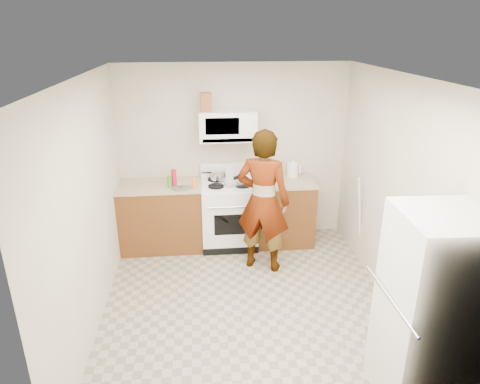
{
  "coord_description": "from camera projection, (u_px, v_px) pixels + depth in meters",
  "views": [
    {
      "loc": [
        -0.48,
        -4.01,
        2.93
      ],
      "look_at": [
        -0.04,
        0.55,
        1.15
      ],
      "focal_mm": 32.0,
      "sensor_mm": 36.0,
      "label": 1
    }
  ],
  "objects": [
    {
      "name": "floor",
      "position": [
        248.0,
        304.0,
        4.83
      ],
      "size": [
        3.6,
        3.6,
        0.0
      ],
      "primitive_type": "plane",
      "color": "gray",
      "rests_on": "ground"
    },
    {
      "name": "back_wall",
      "position": [
        234.0,
        154.0,
        6.04
      ],
      "size": [
        3.2,
        0.02,
        2.5
      ],
      "primitive_type": "cube",
      "color": "beige",
      "rests_on": "floor"
    },
    {
      "name": "right_wall",
      "position": [
        398.0,
        197.0,
        4.52
      ],
      "size": [
        0.02,
        3.6,
        2.5
      ],
      "primitive_type": "cube",
      "color": "beige",
      "rests_on": "floor"
    },
    {
      "name": "cabinet_left",
      "position": [
        162.0,
        217.0,
        5.96
      ],
      "size": [
        1.12,
        0.62,
        0.9
      ],
      "primitive_type": "cube",
      "color": "brown",
      "rests_on": "floor"
    },
    {
      "name": "counter_left",
      "position": [
        160.0,
        186.0,
        5.79
      ],
      "size": [
        1.14,
        0.64,
        0.03
      ],
      "primitive_type": "cube",
      "color": "tan",
      "rests_on": "cabinet_left"
    },
    {
      "name": "cabinet_right",
      "position": [
        283.0,
        212.0,
        6.11
      ],
      "size": [
        0.8,
        0.62,
        0.9
      ],
      "primitive_type": "cube",
      "color": "brown",
      "rests_on": "floor"
    },
    {
      "name": "counter_right",
      "position": [
        285.0,
        182.0,
        5.94
      ],
      "size": [
        0.82,
        0.64,
        0.03
      ],
      "primitive_type": "cube",
      "color": "tan",
      "rests_on": "cabinet_right"
    },
    {
      "name": "gas_range",
      "position": [
        229.0,
        212.0,
        6.02
      ],
      "size": [
        0.76,
        0.65,
        1.13
      ],
      "color": "white",
      "rests_on": "floor"
    },
    {
      "name": "microwave",
      "position": [
        228.0,
        125.0,
        5.7
      ],
      "size": [
        0.76,
        0.38,
        0.4
      ],
      "primitive_type": "cube",
      "color": "white",
      "rests_on": "back_wall"
    },
    {
      "name": "person",
      "position": [
        263.0,
        201.0,
        5.27
      ],
      "size": [
        0.79,
        0.67,
        1.83
      ],
      "primitive_type": "imported",
      "rotation": [
        0.0,
        0.0,
        2.73
      ],
      "color": "tan",
      "rests_on": "floor"
    },
    {
      "name": "fridge",
      "position": [
        433.0,
        314.0,
        3.31
      ],
      "size": [
        0.73,
        0.73,
        1.7
      ],
      "primitive_type": "cube",
      "rotation": [
        0.0,
        0.0,
        -0.04
      ],
      "color": "silver",
      "rests_on": "floor"
    },
    {
      "name": "kettle",
      "position": [
        293.0,
        170.0,
        6.08
      ],
      "size": [
        0.19,
        0.19,
        0.19
      ],
      "primitive_type": "cylinder",
      "rotation": [
        0.0,
        0.0,
        -0.23
      ],
      "color": "white",
      "rests_on": "counter_right"
    },
    {
      "name": "jug",
      "position": [
        206.0,
        102.0,
        5.51
      ],
      "size": [
        0.15,
        0.15,
        0.24
      ],
      "primitive_type": "cube",
      "rotation": [
        0.0,
        0.0,
        0.05
      ],
      "color": "brown",
      "rests_on": "microwave"
    },
    {
      "name": "saucepan",
      "position": [
        218.0,
        175.0,
        5.92
      ],
      "size": [
        0.26,
        0.26,
        0.12
      ],
      "primitive_type": "cylinder",
      "rotation": [
        0.0,
        0.0,
        0.26
      ],
      "color": "silver",
      "rests_on": "gas_range"
    },
    {
      "name": "tray",
      "position": [
        234.0,
        184.0,
        5.75
      ],
      "size": [
        0.29,
        0.23,
        0.05
      ],
      "primitive_type": "cube",
      "rotation": [
        0.0,
        0.0,
        0.31
      ],
      "color": "silver",
      "rests_on": "gas_range"
    },
    {
      "name": "bottle_spray",
      "position": [
        174.0,
        178.0,
        5.69
      ],
      "size": [
        0.08,
        0.08,
        0.23
      ],
      "primitive_type": "cylinder",
      "rotation": [
        0.0,
        0.0,
        0.24
      ],
      "color": "red",
      "rests_on": "counter_left"
    },
    {
      "name": "bottle_hot_sauce",
      "position": [
        194.0,
        183.0,
        5.63
      ],
      "size": [
        0.06,
        0.06,
        0.14
      ],
      "primitive_type": "cylinder",
      "rotation": [
        0.0,
        0.0,
        -0.25
      ],
      "color": "orange",
      "rests_on": "counter_left"
    },
    {
      "name": "bottle_green_cap",
      "position": [
        169.0,
        182.0,
        5.64
      ],
      "size": [
        0.06,
        0.06,
        0.16
      ],
      "primitive_type": "cylinder",
      "rotation": [
        0.0,
        0.0,
        0.3
      ],
      "color": "#29921A",
      "rests_on": "counter_left"
    },
    {
      "name": "pot_lid",
      "position": [
        181.0,
        188.0,
        5.65
      ],
      "size": [
        0.34,
        0.34,
        0.01
      ],
      "primitive_type": "cylinder",
      "rotation": [
        0.0,
        0.0,
        -0.37
      ],
      "color": "silver",
      "rests_on": "counter_left"
    },
    {
      "name": "broom",
      "position": [
        360.0,
        218.0,
        5.57
      ],
      "size": [
        0.22,
        0.17,
        1.18
      ],
      "primitive_type": "cylinder",
      "rotation": [
        0.14,
        -0.14,
        -0.15
      ],
      "color": "silver",
      "rests_on": "floor"
    }
  ]
}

